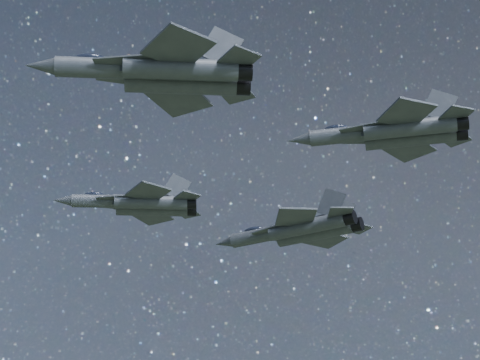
% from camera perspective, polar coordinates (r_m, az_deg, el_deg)
% --- Properties ---
extents(jet_lead, '(17.07, 11.36, 4.34)m').
position_cam_1_polar(jet_lead, '(92.27, -7.13, -1.68)').
color(jet_lead, '#343941').
extents(jet_left, '(19.42, 13.39, 4.87)m').
position_cam_1_polar(jet_left, '(92.79, 4.22, -3.55)').
color(jet_left, '#343941').
extents(jet_right, '(17.59, 11.65, 4.49)m').
position_cam_1_polar(jet_right, '(60.82, -5.54, 7.60)').
color(jet_right, '#343941').
extents(jet_slot, '(17.57, 12.30, 4.43)m').
position_cam_1_polar(jet_slot, '(76.02, 10.93, 3.36)').
color(jet_slot, '#343941').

